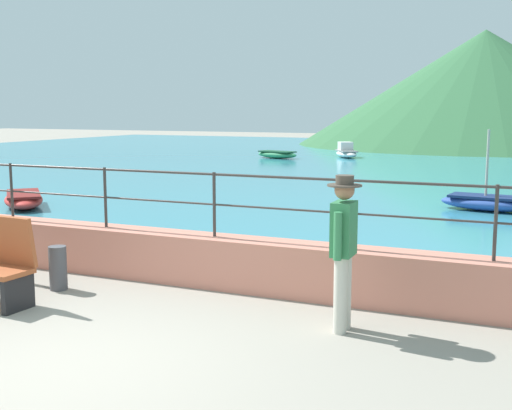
{
  "coord_description": "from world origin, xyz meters",
  "views": [
    {
      "loc": [
        4.19,
        -4.79,
        2.46
      ],
      "look_at": [
        0.41,
        3.7,
        1.1
      ],
      "focal_mm": 46.12,
      "sensor_mm": 36.0,
      "label": 1
    }
  ],
  "objects_px": {
    "person_walking": "(343,245)",
    "boat_0": "(277,154)",
    "boat_3": "(346,152)",
    "boat_5": "(490,202)",
    "boat_1": "(24,199)",
    "bollard": "(58,268)"
  },
  "relations": [
    {
      "from": "bollard",
      "to": "boat_1",
      "type": "height_order",
      "value": "bollard"
    },
    {
      "from": "person_walking",
      "to": "boat_1",
      "type": "xyz_separation_m",
      "value": [
        -9.78,
        5.47,
        -0.72
      ]
    },
    {
      "from": "bollard",
      "to": "boat_0",
      "type": "distance_m",
      "value": 23.87
    },
    {
      "from": "person_walking",
      "to": "boat_0",
      "type": "height_order",
      "value": "person_walking"
    },
    {
      "from": "person_walking",
      "to": "boat_3",
      "type": "bearing_deg",
      "value": 106.15
    },
    {
      "from": "bollard",
      "to": "boat_3",
      "type": "relative_size",
      "value": 0.25
    },
    {
      "from": "boat_5",
      "to": "boat_1",
      "type": "bearing_deg",
      "value": -159.02
    },
    {
      "from": "bollard",
      "to": "boat_1",
      "type": "xyz_separation_m",
      "value": [
        -5.73,
        5.42,
        -0.05
      ]
    },
    {
      "from": "bollard",
      "to": "boat_1",
      "type": "distance_m",
      "value": 7.89
    },
    {
      "from": "person_walking",
      "to": "boat_5",
      "type": "height_order",
      "value": "boat_5"
    },
    {
      "from": "boat_3",
      "to": "boat_5",
      "type": "height_order",
      "value": "boat_5"
    },
    {
      "from": "boat_1",
      "to": "boat_3",
      "type": "relative_size",
      "value": 0.93
    },
    {
      "from": "boat_0",
      "to": "boat_3",
      "type": "height_order",
      "value": "boat_3"
    },
    {
      "from": "person_walking",
      "to": "boat_0",
      "type": "distance_m",
      "value": 25.27
    },
    {
      "from": "boat_0",
      "to": "boat_5",
      "type": "relative_size",
      "value": 1.03
    },
    {
      "from": "bollard",
      "to": "boat_1",
      "type": "relative_size",
      "value": 0.27
    },
    {
      "from": "bollard",
      "to": "boat_5",
      "type": "relative_size",
      "value": 0.25
    },
    {
      "from": "boat_0",
      "to": "boat_3",
      "type": "xyz_separation_m",
      "value": [
        2.92,
        2.02,
        0.07
      ]
    },
    {
      "from": "person_walking",
      "to": "boat_1",
      "type": "relative_size",
      "value": 0.77
    },
    {
      "from": "person_walking",
      "to": "boat_0",
      "type": "xyz_separation_m",
      "value": [
        -10.2,
        23.11,
        -0.72
      ]
    },
    {
      "from": "boat_1",
      "to": "boat_5",
      "type": "relative_size",
      "value": 0.95
    },
    {
      "from": "person_walking",
      "to": "boat_5",
      "type": "bearing_deg",
      "value": 85.22
    }
  ]
}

